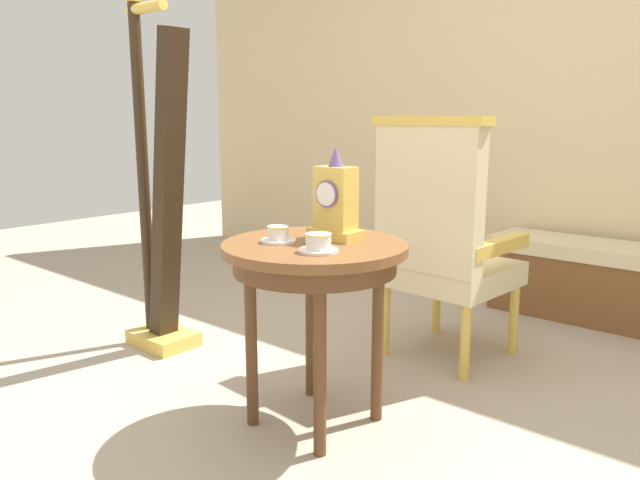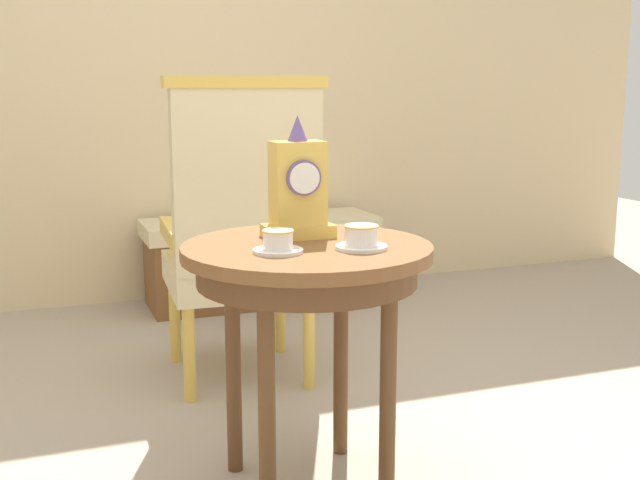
% 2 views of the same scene
% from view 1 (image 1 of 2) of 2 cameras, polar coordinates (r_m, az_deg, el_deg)
% --- Properties ---
extents(ground_plane, '(10.00, 10.00, 0.00)m').
position_cam_1_polar(ground_plane, '(2.48, -2.07, -15.92)').
color(ground_plane, tan).
extents(wall_back, '(6.00, 0.10, 2.80)m').
position_cam_1_polar(wall_back, '(4.16, 19.94, 14.35)').
color(wall_back, beige).
rests_on(wall_back, ground).
extents(side_table, '(0.67, 0.67, 0.69)m').
position_cam_1_polar(side_table, '(2.22, -0.49, -2.39)').
color(side_table, brown).
rests_on(side_table, ground).
extents(teacup_left, '(0.13, 0.13, 0.06)m').
position_cam_1_polar(teacup_left, '(2.21, -3.89, 0.46)').
color(teacup_left, white).
rests_on(teacup_left, side_table).
extents(teacup_right, '(0.14, 0.14, 0.06)m').
position_cam_1_polar(teacup_right, '(2.05, -0.15, -0.33)').
color(teacup_right, white).
rests_on(teacup_right, side_table).
extents(mantel_clock, '(0.19, 0.11, 0.34)m').
position_cam_1_polar(mantel_clock, '(2.25, 1.43, 3.49)').
color(mantel_clock, gold).
rests_on(mantel_clock, side_table).
extents(armchair, '(0.58, 0.57, 1.14)m').
position_cam_1_polar(armchair, '(2.87, 11.14, 0.22)').
color(armchair, beige).
rests_on(armchair, ground).
extents(harp, '(0.40, 0.24, 1.74)m').
position_cam_1_polar(harp, '(3.06, -14.51, 2.80)').
color(harp, gold).
rests_on(harp, ground).
extents(window_bench, '(1.19, 0.40, 0.44)m').
position_cam_1_polar(window_bench, '(3.81, 24.40, -3.53)').
color(window_bench, beige).
rests_on(window_bench, ground).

